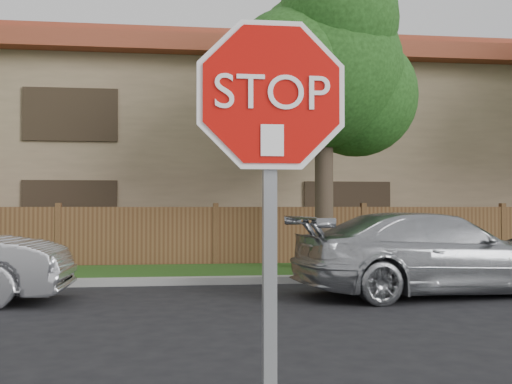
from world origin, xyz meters
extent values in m
cube|color=gray|center=(0.00, 8.15, 0.07)|extent=(70.00, 0.30, 0.15)
cube|color=#1E4714|center=(0.00, 9.80, 0.06)|extent=(70.00, 3.00, 0.12)
cube|color=#53331D|center=(0.00, 11.40, 0.80)|extent=(70.00, 0.12, 1.60)
cube|color=#8E7658|center=(0.00, 17.00, 3.00)|extent=(34.00, 8.00, 6.00)
cube|color=brown|center=(0.00, 17.00, 6.25)|extent=(35.20, 9.20, 0.50)
cube|color=brown|center=(0.00, 17.00, 6.85)|extent=(33.00, 5.50, 0.70)
cylinder|color=#382B21|center=(2.50, 9.70, 1.96)|extent=(0.44, 0.44, 3.92)
sphere|color=#193811|center=(2.50, 9.70, 4.90)|extent=(3.80, 3.80, 3.80)
sphere|color=#193811|center=(3.40, 10.00, 4.34)|extent=(3.00, 3.00, 3.00)
sphere|color=#193811|center=(1.70, 9.30, 4.62)|extent=(3.20, 3.20, 3.20)
sphere|color=#193811|center=(2.70, 9.10, 5.95)|extent=(2.80, 2.80, 2.80)
cube|color=gray|center=(-0.46, -1.44, 1.25)|extent=(0.06, 0.06, 2.30)
cylinder|color=white|center=(-0.46, -1.50, 2.15)|extent=(1.01, 0.02, 1.01)
cylinder|color=#B70B07|center=(-0.46, -1.51, 2.15)|extent=(0.93, 0.02, 0.93)
cube|color=white|center=(-0.46, -1.53, 1.93)|extent=(0.11, 0.00, 0.15)
imported|color=#A8ABB0|center=(3.68, 6.16, 0.75)|extent=(5.39, 2.71, 1.50)
camera|label=1|loc=(-0.88, -4.31, 1.62)|focal=42.00mm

